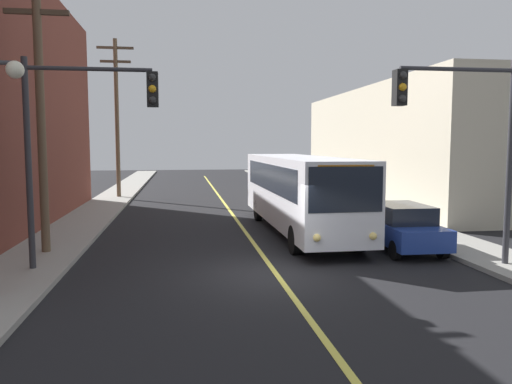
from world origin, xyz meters
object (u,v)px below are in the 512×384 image
Objects in this scene: city_bus at (298,190)px; utility_pole_mid at (117,111)px; parked_car_blue at (401,226)px; traffic_signal_left_corner at (83,124)px; utility_pole_near at (40,96)px; traffic_signal_right_corner at (463,124)px.

utility_pole_mid reaches higher than city_bus.
parked_car_blue is 11.05m from traffic_signal_left_corner.
utility_pole_near is 13.17m from traffic_signal_right_corner.
utility_pole_mid is 1.76× the size of traffic_signal_left_corner.
traffic_signal_left_corner is at bearing -144.13° from city_bus.
parked_car_blue is 0.48× the size of utility_pole_near.
utility_pole_mid is 1.76× the size of traffic_signal_right_corner.
traffic_signal_left_corner is at bearing 172.19° from traffic_signal_right_corner.
parked_car_blue is at bearing -3.86° from utility_pole_near.
city_bus is 1.31× the size of utility_pole_near.
traffic_signal_left_corner is 10.92m from traffic_signal_right_corner.
traffic_signal_right_corner is at bearing -16.81° from utility_pole_near.
parked_car_blue is 0.42× the size of utility_pole_mid.
traffic_signal_right_corner is at bearing -65.32° from city_bus.
utility_pole_mid is (0.24, 17.79, 0.68)m from utility_pole_near.
parked_car_blue is at bearing 98.31° from traffic_signal_right_corner.
city_bus is 9.72m from traffic_signal_left_corner.
traffic_signal_left_corner is at bearing -85.70° from utility_pole_mid.
utility_pole_mid is (-9.12, 14.61, 4.13)m from city_bus.
traffic_signal_left_corner reaches higher than parked_car_blue.
utility_pole_mid is at bearing 89.22° from utility_pole_near.
utility_pole_mid is 24.92m from traffic_signal_right_corner.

